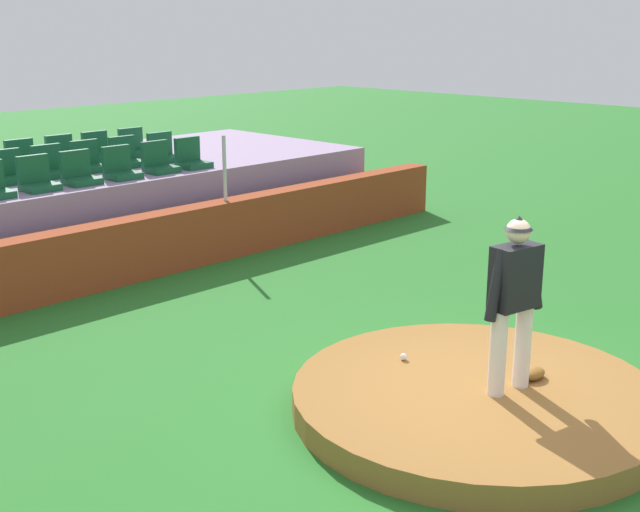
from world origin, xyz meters
TOP-DOWN VIEW (x-y plane):
  - ground_plane at (0.00, 0.00)m, footprint 60.00×60.00m
  - pitchers_mound at (0.00, 0.00)m, footprint 3.57×3.57m
  - pitcher at (0.17, -0.23)m, footprint 0.75×0.33m
  - baseball at (0.04, 0.94)m, footprint 0.07×0.07m
  - fielding_glove at (0.57, -0.26)m, footprint 0.30×0.21m
  - brick_barrier at (0.00, 6.08)m, footprint 13.61×0.40m
  - fence_post_right at (1.87, 6.08)m, footprint 0.06×0.06m
  - bleacher_platform at (0.00, 8.73)m, footprint 11.67×4.11m
  - stadium_chair_2 at (-0.69, 7.23)m, footprint 0.48×0.44m
  - stadium_chair_3 at (-0.01, 7.22)m, footprint 0.48×0.44m
  - stadium_chair_4 at (0.69, 7.20)m, footprint 0.48×0.44m
  - stadium_chair_5 at (1.43, 7.23)m, footprint 0.48×0.44m
  - stadium_chair_6 at (2.07, 7.21)m, footprint 0.48×0.44m
  - stadium_chair_9 at (-0.71, 8.07)m, footprint 0.48×0.44m
  - stadium_chair_10 at (-0.02, 8.09)m, footprint 0.48×0.44m
  - stadium_chair_11 at (0.67, 8.12)m, footprint 0.48×0.44m
  - stadium_chair_12 at (1.37, 8.10)m, footprint 0.48×0.44m
  - stadium_chair_13 at (2.13, 8.08)m, footprint 0.48×0.44m
  - stadium_chair_17 at (-0.03, 8.98)m, footprint 0.48×0.44m
  - stadium_chair_18 at (0.71, 9.02)m, footprint 0.48×0.44m
  - stadium_chair_19 at (1.39, 9.00)m, footprint 0.48×0.44m
  - stadium_chair_20 at (2.11, 8.97)m, footprint 0.48×0.44m

SIDE VIEW (x-z plane):
  - ground_plane at x=0.00m, z-range 0.00..0.00m
  - pitchers_mound at x=0.00m, z-range 0.00..0.25m
  - baseball at x=0.04m, z-range 0.25..0.33m
  - fielding_glove at x=0.57m, z-range 0.25..0.36m
  - brick_barrier at x=0.00m, z-range 0.00..0.91m
  - bleacher_platform at x=0.00m, z-range 0.00..1.29m
  - pitcher at x=0.17m, z-range 0.39..2.10m
  - fence_post_right at x=1.87m, z-range 0.91..1.95m
  - stadium_chair_2 at x=-0.69m, z-range 1.19..1.69m
  - stadium_chair_3 at x=-0.01m, z-range 1.19..1.69m
  - stadium_chair_4 at x=0.69m, z-range 1.19..1.69m
  - stadium_chair_5 at x=1.43m, z-range 1.19..1.69m
  - stadium_chair_6 at x=2.07m, z-range 1.19..1.69m
  - stadium_chair_9 at x=-0.71m, z-range 1.19..1.69m
  - stadium_chair_10 at x=-0.02m, z-range 1.19..1.69m
  - stadium_chair_11 at x=0.67m, z-range 1.19..1.69m
  - stadium_chair_12 at x=1.37m, z-range 1.19..1.69m
  - stadium_chair_13 at x=2.13m, z-range 1.19..1.69m
  - stadium_chair_17 at x=-0.03m, z-range 1.19..1.69m
  - stadium_chair_18 at x=0.71m, z-range 1.19..1.69m
  - stadium_chair_19 at x=1.39m, z-range 1.19..1.69m
  - stadium_chair_20 at x=2.11m, z-range 1.19..1.69m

